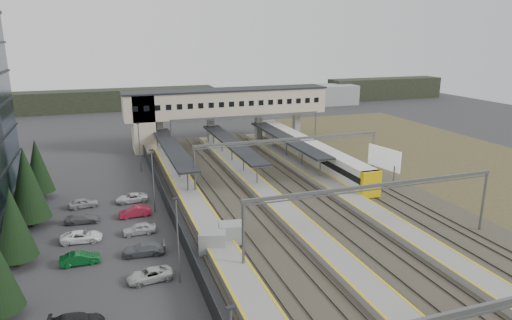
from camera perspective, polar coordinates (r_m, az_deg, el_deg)
name	(u,v)px	position (r m, az deg, el deg)	size (l,w,h in m)	color
ground	(239,234)	(51.45, -2.14, -9.29)	(220.00, 220.00, 0.00)	#2B2B2D
conifer_row	(6,236)	(45.00, -28.78, -8.33)	(4.42, 49.82, 9.50)	black
car_park	(119,275)	(44.14, -16.81, -13.55)	(10.62, 44.63, 1.28)	#B5B6BA
lampposts	(163,203)	(49.42, -11.56, -5.23)	(0.50, 53.25, 8.07)	slate
fence	(173,217)	(54.27, -10.34, -7.03)	(0.08, 90.00, 2.00)	#26282B
relay_cabin_near	(213,242)	(47.31, -5.45, -10.16)	(3.16, 2.68, 2.25)	gray
relay_cabin_far	(231,234)	(48.86, -3.12, -9.20)	(2.86, 2.52, 2.32)	gray
rail_corridor	(298,207)	(58.70, 5.21, -5.83)	(34.00, 90.00, 0.92)	#38342A
canopies	(232,143)	(76.67, -3.05, 2.15)	(23.10, 30.00, 3.28)	black
footbridge	(214,106)	(90.33, -5.31, 6.72)	(40.40, 6.40, 11.20)	#C1B19A
gantries	(325,166)	(56.30, 8.66, -0.74)	(28.40, 62.28, 7.17)	slate
train	(308,151)	(79.37, 6.52, 1.16)	(2.89, 40.19, 3.64)	silver
billboard	(384,159)	(70.03, 15.70, 0.09)	(1.41, 6.23, 5.44)	slate
scrub_east	(512,180)	(79.70, 29.34, -2.24)	(34.00, 120.00, 0.06)	#3F3820
treeline_far	(226,96)	(143.22, -3.82, 7.95)	(170.00, 19.00, 7.00)	black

